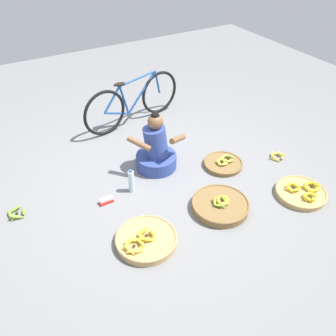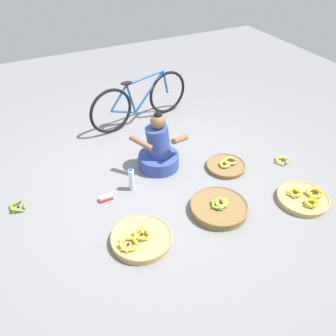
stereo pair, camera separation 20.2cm
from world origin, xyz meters
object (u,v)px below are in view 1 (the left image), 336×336
vendor_woman_front (156,151)px  water_bottle (131,181)px  loose_bananas_back_right (277,156)px  bicycle_leaning (133,101)px  banana_basket_back_left (301,192)px  packet_carton_stack (106,201)px  banana_basket_front_center (146,240)px  loose_bananas_mid_left (16,213)px  banana_basket_back_center (223,163)px  banana_basket_near_bicycle (220,205)px

vendor_woman_front → water_bottle: (-0.48, -0.27, -0.11)m
vendor_woman_front → loose_bananas_back_right: bearing=-23.0°
bicycle_leaning → banana_basket_back_left: bearing=-69.1°
packet_carton_stack → banana_basket_front_center: bearing=-80.9°
vendor_woman_front → bicycle_leaning: bearing=78.1°
banana_basket_front_center → banana_basket_back_left: 1.93m
banana_basket_front_center → loose_bananas_back_right: bearing=11.2°
banana_basket_back_left → loose_bananas_back_right: bearing=67.1°
vendor_woman_front → loose_bananas_mid_left: bearing=-179.6°
banana_basket_back_left → banana_basket_back_center: (-0.44, 0.92, -0.00)m
banana_basket_front_center → water_bottle: size_ratio=2.03×
banana_basket_front_center → banana_basket_back_left: (1.91, -0.26, -0.01)m
loose_bananas_mid_left → packet_carton_stack: 0.98m
bicycle_leaning → packet_carton_stack: bicycle_leaning is taller
water_bottle → bicycle_leaning: bearing=63.4°
banana_basket_front_center → loose_bananas_back_right: (2.20, 0.44, -0.02)m
bicycle_leaning → banana_basket_back_left: size_ratio=2.84×
loose_bananas_back_right → water_bottle: (-1.98, 0.36, 0.12)m
vendor_woman_front → banana_basket_front_center: bearing=-123.2°
banana_basket_near_bicycle → banana_basket_front_center: bearing=-178.3°
vendor_woman_front → banana_basket_back_center: (0.76, -0.41, -0.22)m
packet_carton_stack → banana_basket_near_bicycle: bearing=-34.2°
banana_basket_front_center → banana_basket_back_center: 1.61m
banana_basket_back_center → loose_bananas_back_right: (0.74, -0.22, -0.01)m
banana_basket_front_center → banana_basket_near_bicycle: (0.95, 0.03, 0.00)m
vendor_woman_front → loose_bananas_back_right: (1.50, -0.64, -0.22)m
banana_basket_front_center → loose_bananas_back_right: size_ratio=2.85×
loose_bananas_mid_left → water_bottle: size_ratio=0.64×
vendor_woman_front → water_bottle: 0.56m
banana_basket_near_bicycle → loose_bananas_mid_left: (-2.01, 1.03, -0.02)m
bicycle_leaning → water_bottle: (-0.73, -1.45, -0.21)m
water_bottle → banana_basket_front_center: bearing=-105.5°
vendor_woman_front → banana_basket_back_center: vendor_woman_front is taller
packet_carton_stack → banana_basket_back_left: bearing=-26.7°
loose_bananas_back_right → water_bottle: bearing=169.6°
loose_bananas_mid_left → loose_bananas_back_right: size_ratio=0.89×
vendor_woman_front → bicycle_leaning: vendor_woman_front is taller
banana_basket_back_left → packet_carton_stack: 2.27m
vendor_woman_front → banana_basket_near_bicycle: bearing=-76.7°
vendor_woman_front → packet_carton_stack: bearing=-159.0°
banana_basket_back_center → vendor_woman_front: bearing=151.5°
banana_basket_front_center → loose_bananas_mid_left: size_ratio=3.19×
loose_bananas_back_right → vendor_woman_front: bearing=157.0°
banana_basket_back_center → banana_basket_near_bicycle: bearing=-129.3°
loose_bananas_back_right → water_bottle: water_bottle is taller
banana_basket_near_bicycle → packet_carton_stack: banana_basket_near_bicycle is taller
loose_bananas_back_right → banana_basket_front_center: bearing=-168.8°
banana_basket_front_center → banana_basket_back_center: size_ratio=1.24×
vendor_woman_front → packet_carton_stack: (-0.82, -0.32, -0.22)m
banana_basket_near_bicycle → banana_basket_back_left: size_ratio=1.09×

